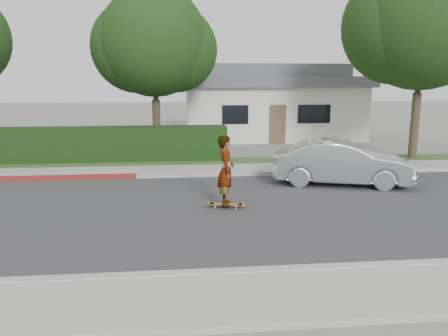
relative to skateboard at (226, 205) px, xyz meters
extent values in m
plane|color=slate|center=(-3.75, -0.14, -0.09)|extent=(120.00, 120.00, 0.00)
cube|color=#2D2D30|center=(-3.75, -0.14, -0.09)|extent=(60.00, 8.00, 0.01)
cube|color=#9E9E99|center=(-3.75, -4.24, -0.02)|extent=(60.00, 0.20, 0.15)
cube|color=gray|center=(-3.75, -5.14, -0.03)|extent=(60.00, 1.60, 0.12)
cube|color=#9E9E99|center=(-3.75, 3.96, -0.02)|extent=(60.00, 0.20, 0.15)
cube|color=gray|center=(-3.75, 4.86, -0.03)|extent=(60.00, 1.60, 0.12)
cube|color=#2D4C1E|center=(-3.75, 6.46, -0.04)|extent=(60.00, 1.60, 0.10)
cube|color=black|center=(-6.75, 7.06, 0.66)|extent=(15.00, 1.00, 1.50)
cylinder|color=#33261C|center=(-2.25, 8.86, 1.17)|extent=(0.36, 0.36, 2.52)
cylinder|color=#33261C|center=(-2.25, 8.86, 3.06)|extent=(0.24, 0.24, 2.10)
sphere|color=black|center=(-2.25, 8.86, 4.95)|extent=(4.80, 4.80, 4.80)
sphere|color=black|center=(-3.05, 9.26, 4.75)|extent=(4.08, 4.08, 4.08)
sphere|color=black|center=(-1.35, 9.16, 4.65)|extent=(3.84, 3.84, 3.84)
cylinder|color=#33261C|center=(8.75, 6.36, 1.35)|extent=(0.36, 0.36, 2.88)
cylinder|color=#33261C|center=(8.75, 6.36, 3.51)|extent=(0.24, 0.24, 2.40)
sphere|color=black|center=(8.75, 6.36, 5.67)|extent=(5.60, 5.60, 5.60)
sphere|color=black|center=(7.95, 6.76, 5.47)|extent=(4.76, 4.76, 4.76)
sphere|color=black|center=(9.65, 6.66, 5.37)|extent=(4.48, 4.48, 4.48)
cube|color=beige|center=(4.25, 15.86, 1.41)|extent=(10.00, 8.00, 3.00)
cube|color=#4C4C51|center=(4.25, 15.86, 3.21)|extent=(10.60, 8.60, 0.60)
cube|color=#4C4C51|center=(4.25, 15.86, 3.81)|extent=(8.40, 6.40, 0.80)
cube|color=black|center=(1.75, 11.84, 1.51)|extent=(1.40, 0.06, 1.00)
cube|color=black|center=(6.05, 11.84, 1.51)|extent=(1.80, 0.06, 1.00)
cube|color=brown|center=(4.05, 11.84, 0.96)|extent=(0.90, 0.06, 2.10)
cylinder|color=#D8673B|center=(-0.30, -0.01, -0.06)|extent=(0.06, 0.05, 0.06)
cylinder|color=#D8673B|center=(-0.26, 0.14, -0.06)|extent=(0.06, 0.05, 0.06)
cylinder|color=#D8673B|center=(0.26, -0.14, -0.06)|extent=(0.06, 0.05, 0.06)
cylinder|color=#D8673B|center=(0.30, 0.01, -0.06)|extent=(0.06, 0.05, 0.06)
cube|color=silver|center=(-0.28, 0.07, -0.02)|extent=(0.09, 0.18, 0.02)
cube|color=silver|center=(0.28, -0.07, -0.02)|extent=(0.09, 0.18, 0.02)
cube|color=brown|center=(0.00, 0.00, 0.01)|extent=(0.88, 0.40, 0.02)
cylinder|color=brown|center=(-0.42, 0.10, 0.01)|extent=(0.25, 0.25, 0.02)
cylinder|color=brown|center=(0.42, -0.10, 0.01)|extent=(0.25, 0.25, 0.02)
imported|color=white|center=(0.00, 0.00, 0.95)|extent=(0.50, 0.71, 1.86)
imported|color=silver|center=(4.05, 2.32, 0.63)|extent=(4.67, 2.69, 1.45)
camera|label=1|loc=(-1.19, -11.27, 3.28)|focal=35.00mm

